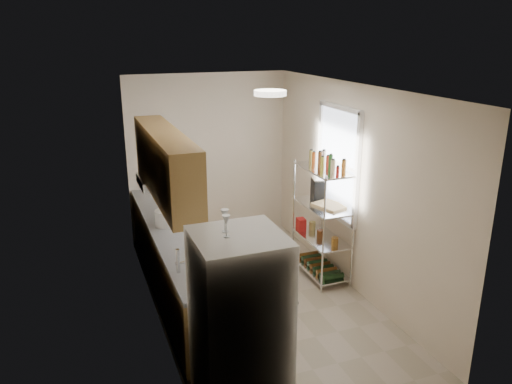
% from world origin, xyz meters
% --- Properties ---
extents(room, '(2.52, 4.42, 2.62)m').
position_xyz_m(room, '(0.00, 0.00, 1.30)').
color(room, '#B0A18E').
rests_on(room, ground).
extents(counter_run, '(0.63, 3.51, 0.90)m').
position_xyz_m(counter_run, '(-0.92, 0.44, 0.45)').
color(counter_run, '#A48046').
rests_on(counter_run, ground).
extents(upper_cabinets, '(0.33, 2.20, 0.72)m').
position_xyz_m(upper_cabinets, '(-1.05, 0.10, 1.81)').
color(upper_cabinets, '#A48046').
rests_on(upper_cabinets, room).
extents(range_hood, '(0.50, 0.60, 0.12)m').
position_xyz_m(range_hood, '(-1.00, 0.90, 1.39)').
color(range_hood, '#B7BABC').
rests_on(range_hood, room).
extents(window, '(0.06, 1.00, 1.46)m').
position_xyz_m(window, '(1.23, 0.35, 1.55)').
color(window, white).
rests_on(window, room).
extents(bakers_rack, '(0.45, 0.90, 1.73)m').
position_xyz_m(bakers_rack, '(1.00, 0.30, 1.11)').
color(bakers_rack, silver).
rests_on(bakers_rack, ground).
extents(ceiling_dome, '(0.34, 0.34, 0.05)m').
position_xyz_m(ceiling_dome, '(0.00, -0.30, 2.57)').
color(ceiling_dome, white).
rests_on(ceiling_dome, room).
extents(refrigerator, '(0.70, 0.70, 1.70)m').
position_xyz_m(refrigerator, '(-0.87, -1.81, 0.85)').
color(refrigerator, silver).
rests_on(refrigerator, ground).
extents(wine_glass_a, '(0.07, 0.07, 0.18)m').
position_xyz_m(wine_glass_a, '(-0.95, -1.71, 1.79)').
color(wine_glass_a, silver).
rests_on(wine_glass_a, refrigerator).
extents(wine_glass_b, '(0.06, 0.06, 0.18)m').
position_xyz_m(wine_glass_b, '(-0.97, -1.81, 1.78)').
color(wine_glass_b, silver).
rests_on(wine_glass_b, refrigerator).
extents(rice_cooker, '(0.25, 0.25, 0.20)m').
position_xyz_m(rice_cooker, '(-1.01, 0.60, 1.00)').
color(rice_cooker, silver).
rests_on(rice_cooker, counter_run).
extents(frying_pan_large, '(0.31, 0.31, 0.04)m').
position_xyz_m(frying_pan_large, '(-0.91, 1.02, 0.92)').
color(frying_pan_large, black).
rests_on(frying_pan_large, counter_run).
extents(frying_pan_small, '(0.32, 0.32, 0.05)m').
position_xyz_m(frying_pan_small, '(-0.90, 0.86, 0.93)').
color(frying_pan_small, black).
rests_on(frying_pan_small, counter_run).
extents(cutting_board, '(0.43, 0.49, 0.03)m').
position_xyz_m(cutting_board, '(1.08, 0.23, 1.03)').
color(cutting_board, tan).
rests_on(cutting_board, bakers_rack).
extents(espresso_machine, '(0.22, 0.27, 0.28)m').
position_xyz_m(espresso_machine, '(1.08, 0.59, 1.15)').
color(espresso_machine, black).
rests_on(espresso_machine, bakers_rack).
extents(storage_bag, '(0.12, 0.16, 0.17)m').
position_xyz_m(storage_bag, '(0.86, 0.63, 0.64)').
color(storage_bag, '#A61614').
rests_on(storage_bag, bakers_rack).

